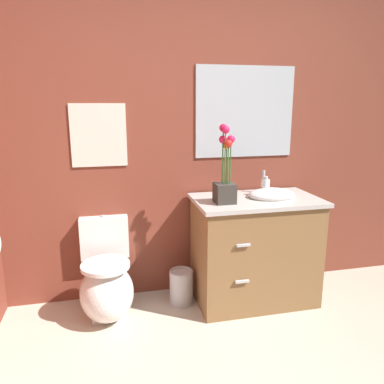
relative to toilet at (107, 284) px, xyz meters
name	(u,v)px	position (x,y,z in m)	size (l,w,h in m)	color
wall_back	(225,138)	(0.98, 0.30, 1.01)	(4.74, 0.05, 2.50)	brown
toilet	(107,284)	(0.00, 0.00, 0.00)	(0.38, 0.59, 0.69)	white
vanity_cabinet	(255,248)	(1.13, -0.03, 0.18)	(0.94, 0.56, 1.00)	brown
flower_vase	(225,178)	(0.85, -0.10, 0.76)	(0.14, 0.14, 0.56)	#38332D
soap_bottle	(265,187)	(1.21, 0.02, 0.65)	(0.07, 0.07, 0.15)	white
trash_bin	(181,287)	(0.56, 0.03, -0.11)	(0.18, 0.18, 0.27)	#B7B7BC
wall_poster	(99,135)	(0.00, 0.27, 1.05)	(0.40, 0.01, 0.46)	silver
wall_mirror	(245,112)	(1.13, 0.27, 1.21)	(0.80, 0.01, 0.70)	#B2BCC6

